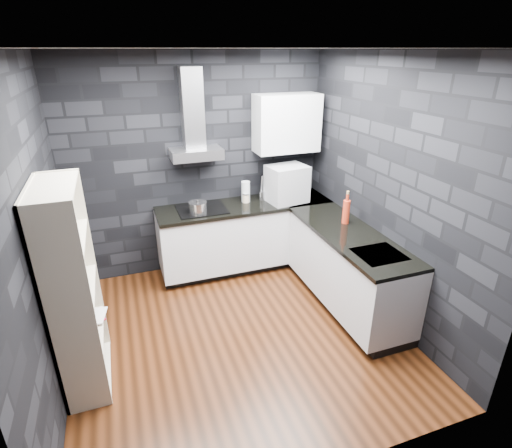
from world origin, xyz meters
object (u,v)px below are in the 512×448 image
bookshelf (73,291)px  fruit_bowl (72,293)px  appliance_garage (287,184)px  glass_vase (246,192)px  red_bottle (346,212)px  pot (198,208)px  storage_jar (246,198)px  utensil_crock (263,196)px

bookshelf → fruit_bowl: bearing=-72.7°
appliance_garage → glass_vase: bearing=154.5°
glass_vase → appliance_garage: appliance_garage is taller
appliance_garage → red_bottle: 0.94m
glass_vase → fruit_bowl: (-1.96, -1.58, -0.10)m
pot → glass_vase: glass_vase is taller
storage_jar → utensil_crock: 0.23m
appliance_garage → fruit_bowl: 2.85m
pot → utensil_crock: (0.89, 0.19, -0.01)m
bookshelf → utensil_crock: bearing=51.2°
bookshelf → appliance_garage: bearing=45.7°
appliance_garage → bookshelf: size_ratio=0.26×
glass_vase → bookshelf: 2.47m
pot → bookshelf: (-1.30, -1.28, -0.07)m
storage_jar → fruit_bowl: bearing=-141.5°
glass_vase → fruit_bowl: size_ratio=1.29×
appliance_garage → fruit_bowl: (-2.46, -1.42, -0.19)m
storage_jar → fruit_bowl: 2.50m
glass_vase → red_bottle: red_bottle is taller
glass_vase → fruit_bowl: glass_vase is taller
storage_jar → fruit_bowl: storage_jar is taller
pot → red_bottle: bearing=-28.8°
bookshelf → fruit_bowl: size_ratio=8.72×
glass_vase → fruit_bowl: bearing=-141.2°
storage_jar → appliance_garage: appliance_garage is taller
pot → utensil_crock: size_ratio=1.78×
glass_vase → red_bottle: (0.84, -1.03, 0.00)m
appliance_garage → fruit_bowl: appliance_garage is taller
red_bottle → fruit_bowl: 2.86m
utensil_crock → red_bottle: (0.61, -1.01, 0.08)m
appliance_garage → bookshelf: bearing=-159.5°
red_bottle → pot: bearing=151.2°
pot → storage_jar: 0.68m
bookshelf → fruit_bowl: 0.10m
appliance_garage → fruit_bowl: size_ratio=2.31×
utensil_crock → fruit_bowl: utensil_crock is taller
glass_vase → red_bottle: 1.33m
utensil_crock → bookshelf: (-2.19, -1.47, -0.06)m
storage_jar → bookshelf: 2.44m
storage_jar → appliance_garage: 0.55m
storage_jar → bookshelf: size_ratio=0.06×
utensil_crock → appliance_garage: 0.35m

